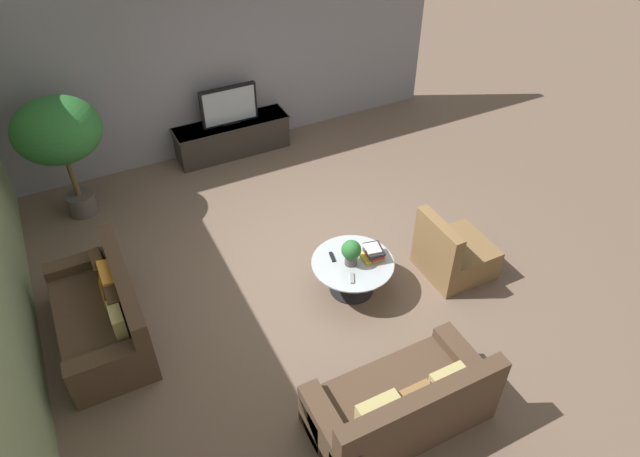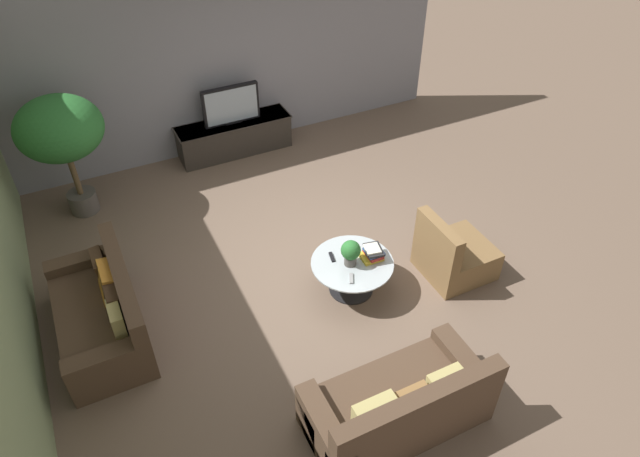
# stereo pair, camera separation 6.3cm
# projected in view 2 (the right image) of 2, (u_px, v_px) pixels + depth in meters

# --- Properties ---
(ground_plane) EXTENTS (24.00, 24.00, 0.00)m
(ground_plane) POSITION_uv_depth(u_px,v_px,m) (311.00, 265.00, 7.20)
(ground_plane) COLOR brown
(back_wall_stone) EXTENTS (7.40, 0.12, 3.00)m
(back_wall_stone) POSITION_uv_depth(u_px,v_px,m) (216.00, 56.00, 8.48)
(back_wall_stone) COLOR gray
(back_wall_stone) RESTS_ON ground
(media_console) EXTENTS (1.81, 0.50, 0.54)m
(media_console) POSITION_uv_depth(u_px,v_px,m) (234.00, 136.00, 9.06)
(media_console) COLOR #2D2823
(media_console) RESTS_ON ground
(television) EXTENTS (0.89, 0.13, 0.60)m
(television) POSITION_uv_depth(u_px,v_px,m) (231.00, 105.00, 8.70)
(television) COLOR black
(television) RESTS_ON media_console
(coffee_table) EXTENTS (0.97, 0.97, 0.44)m
(coffee_table) POSITION_uv_depth(u_px,v_px,m) (352.00, 271.00, 6.69)
(coffee_table) COLOR black
(coffee_table) RESTS_ON ground
(couch_by_wall) EXTENTS (0.84, 1.72, 0.84)m
(couch_by_wall) POSITION_uv_depth(u_px,v_px,m) (103.00, 314.00, 6.18)
(couch_by_wall) COLOR #4C3828
(couch_by_wall) RESTS_ON ground
(couch_near_entry) EXTENTS (1.71, 0.84, 0.84)m
(couch_near_entry) POSITION_uv_depth(u_px,v_px,m) (399.00, 406.00, 5.32)
(couch_near_entry) COLOR #4C3828
(couch_near_entry) RESTS_ON ground
(armchair_wicker) EXTENTS (0.80, 0.76, 0.86)m
(armchair_wicker) POSITION_uv_depth(u_px,v_px,m) (453.00, 255.00, 6.94)
(armchair_wicker) COLOR brown
(armchair_wicker) RESTS_ON ground
(potted_palm_tall) EXTENTS (1.11, 1.11, 1.72)m
(potted_palm_tall) POSITION_uv_depth(u_px,v_px,m) (60.00, 132.00, 7.25)
(potted_palm_tall) COLOR #514C47
(potted_palm_tall) RESTS_ON ground
(potted_plant_tabletop) EXTENTS (0.23, 0.23, 0.33)m
(potted_plant_tabletop) POSITION_uv_depth(u_px,v_px,m) (351.00, 252.00, 6.46)
(potted_plant_tabletop) COLOR #514C47
(potted_plant_tabletop) RESTS_ON coffee_table
(book_stack) EXTENTS (0.27, 0.29, 0.16)m
(book_stack) POSITION_uv_depth(u_px,v_px,m) (373.00, 253.00, 6.61)
(book_stack) COLOR gold
(book_stack) RESTS_ON coffee_table
(remote_black) EXTENTS (0.07, 0.16, 0.02)m
(remote_black) POSITION_uv_depth(u_px,v_px,m) (332.00, 257.00, 6.66)
(remote_black) COLOR black
(remote_black) RESTS_ON coffee_table
(remote_silver) EXTENTS (0.11, 0.16, 0.02)m
(remote_silver) POSITION_uv_depth(u_px,v_px,m) (351.00, 278.00, 6.39)
(remote_silver) COLOR gray
(remote_silver) RESTS_ON coffee_table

